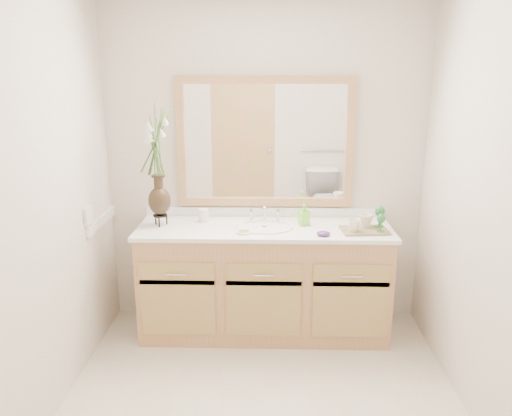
{
  "coord_description": "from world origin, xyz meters",
  "views": [
    {
      "loc": [
        0.03,
        -2.43,
        1.93
      ],
      "look_at": [
        -0.05,
        0.65,
        1.07
      ],
      "focal_mm": 35.0,
      "sensor_mm": 36.0,
      "label": 1
    }
  ],
  "objects_px": {
    "tray": "(365,230)",
    "flower_vase": "(157,154)",
    "soap_bottle": "(304,216)",
    "tumbler": "(203,215)"
  },
  "relations": [
    {
      "from": "tray",
      "to": "flower_vase",
      "type": "bearing_deg",
      "value": 170.87
    },
    {
      "from": "flower_vase",
      "to": "tray",
      "type": "bearing_deg",
      "value": -4.2
    },
    {
      "from": "soap_bottle",
      "to": "tray",
      "type": "bearing_deg",
      "value": -40.4
    },
    {
      "from": "flower_vase",
      "to": "soap_bottle",
      "type": "xyz_separation_m",
      "value": [
        1.05,
        0.04,
        -0.45
      ]
    },
    {
      "from": "tumbler",
      "to": "soap_bottle",
      "type": "height_order",
      "value": "soap_bottle"
    },
    {
      "from": "tumbler",
      "to": "soap_bottle",
      "type": "xyz_separation_m",
      "value": [
        0.75,
        -0.06,
        0.02
      ]
    },
    {
      "from": "flower_vase",
      "to": "tumbler",
      "type": "xyz_separation_m",
      "value": [
        0.3,
        0.1,
        -0.48
      ]
    },
    {
      "from": "soap_bottle",
      "to": "tray",
      "type": "relative_size",
      "value": 0.44
    },
    {
      "from": "tumbler",
      "to": "soap_bottle",
      "type": "distance_m",
      "value": 0.75
    },
    {
      "from": "flower_vase",
      "to": "tumbler",
      "type": "distance_m",
      "value": 0.57
    }
  ]
}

